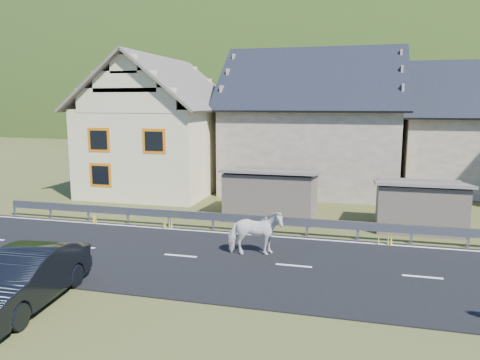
# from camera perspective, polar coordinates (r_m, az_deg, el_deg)

# --- Properties ---
(ground) EXTENTS (160.00, 160.00, 0.00)m
(ground) POSITION_cam_1_polar(r_m,az_deg,el_deg) (15.81, 6.56, -10.47)
(ground) COLOR #3D3F1A
(ground) RESTS_ON ground
(road) EXTENTS (60.00, 7.00, 0.04)m
(road) POSITION_cam_1_polar(r_m,az_deg,el_deg) (15.80, 6.56, -10.41)
(road) COLOR black
(road) RESTS_ON ground
(lane_markings) EXTENTS (60.00, 6.60, 0.01)m
(lane_markings) POSITION_cam_1_polar(r_m,az_deg,el_deg) (15.79, 6.56, -10.32)
(lane_markings) COLOR silver
(lane_markings) RESTS_ON road
(guardrail) EXTENTS (28.10, 0.09, 0.75)m
(guardrail) POSITION_cam_1_polar(r_m,az_deg,el_deg) (19.14, 8.18, -5.21)
(guardrail) COLOR #93969B
(guardrail) RESTS_ON ground
(shed_left) EXTENTS (4.30, 3.30, 2.40)m
(shed_left) POSITION_cam_1_polar(r_m,az_deg,el_deg) (22.03, 3.88, -1.77)
(shed_left) COLOR #6C5E4F
(shed_left) RESTS_ON ground
(shed_right) EXTENTS (3.80, 2.90, 2.20)m
(shed_right) POSITION_cam_1_polar(r_m,az_deg,el_deg) (21.33, 21.05, -3.03)
(shed_right) COLOR #6C5E4F
(shed_right) RESTS_ON ground
(house_cream) EXTENTS (7.80, 9.80, 8.30)m
(house_cream) POSITION_cam_1_polar(r_m,az_deg,el_deg) (29.33, -9.61, 7.31)
(house_cream) COLOR beige
(house_cream) RESTS_ON ground
(house_stone_a) EXTENTS (10.80, 9.80, 8.90)m
(house_stone_a) POSITION_cam_1_polar(r_m,az_deg,el_deg) (29.90, 8.96, 7.90)
(house_stone_a) COLOR tan
(house_stone_a) RESTS_ON ground
(house_stone_b) EXTENTS (9.80, 8.80, 8.10)m
(house_stone_b) POSITION_cam_1_polar(r_m,az_deg,el_deg) (32.51, 27.25, 6.39)
(house_stone_b) COLOR tan
(house_stone_b) RESTS_ON ground
(mountain) EXTENTS (440.00, 280.00, 260.00)m
(mountain) POSITION_cam_1_polar(r_m,az_deg,el_deg) (196.40, 15.44, 1.64)
(mountain) COLOR #1C3511
(mountain) RESTS_ON ground
(conifer_patch) EXTENTS (76.00, 50.00, 28.00)m
(conifer_patch) POSITION_cam_1_polar(r_m,az_deg,el_deg) (137.15, -10.01, 9.52)
(conifer_patch) COLOR black
(conifer_patch) RESTS_ON ground
(horse) EXTENTS (1.32, 2.07, 1.61)m
(horse) POSITION_cam_1_polar(r_m,az_deg,el_deg) (16.52, 1.85, -6.45)
(horse) COLOR silver
(horse) RESTS_ON road
(car) EXTENTS (2.06, 4.71, 1.51)m
(car) POSITION_cam_1_polar(r_m,az_deg,el_deg) (13.90, -24.84, -10.84)
(car) COLOR black
(car) RESTS_ON ground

